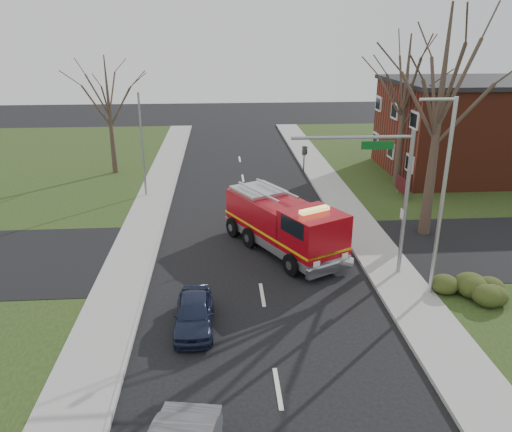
{
  "coord_description": "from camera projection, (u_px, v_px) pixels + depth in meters",
  "views": [
    {
      "loc": [
        -1.62,
        -18.87,
        10.75
      ],
      "look_at": [
        0.04,
        4.38,
        2.0
      ],
      "focal_mm": 35.0,
      "sensor_mm": 36.0,
      "label": 1
    }
  ],
  "objects": [
    {
      "name": "bare_tree_far",
      "position": [
        405.0,
        96.0,
        33.97
      ],
      "size": [
        5.25,
        5.25,
        10.5
      ],
      "color": "#31261D",
      "rests_on": "ground"
    },
    {
      "name": "ground",
      "position": [
        262.0,
        295.0,
        21.51
      ],
      "size": [
        120.0,
        120.0,
        0.0
      ],
      "primitive_type": "plane",
      "color": "black",
      "rests_on": "ground"
    },
    {
      "name": "traffic_signal_mast",
      "position": [
        380.0,
        178.0,
        21.6
      ],
      "size": [
        5.29,
        0.18,
        6.8
      ],
      "color": "gray",
      "rests_on": "ground"
    },
    {
      "name": "health_center_sign",
      "position": [
        402.0,
        185.0,
        33.57
      ],
      "size": [
        0.12,
        2.0,
        1.4
      ],
      "color": "#471014",
      "rests_on": "ground"
    },
    {
      "name": "bare_tree_near",
      "position": [
        441.0,
        100.0,
        25.14
      ],
      "size": [
        6.0,
        6.0,
        12.0
      ],
      "color": "#31261D",
      "rests_on": "ground"
    },
    {
      "name": "brick_building",
      "position": [
        489.0,
        128.0,
        38.3
      ],
      "size": [
        15.4,
        10.4,
        7.25
      ],
      "color": "maroon",
      "rests_on": "ground"
    },
    {
      "name": "sidewalk_right",
      "position": [
        403.0,
        288.0,
        21.89
      ],
      "size": [
        2.4,
        80.0,
        0.15
      ],
      "primitive_type": "cube",
      "color": "gray",
      "rests_on": "ground"
    },
    {
      "name": "sidewalk_left",
      "position": [
        116.0,
        299.0,
        21.07
      ],
      "size": [
        2.4,
        80.0,
        0.15
      ],
      "primitive_type": "cube",
      "color": "gray",
      "rests_on": "ground"
    },
    {
      "name": "streetlight_pole",
      "position": [
        442.0,
        195.0,
        19.92
      ],
      "size": [
        1.48,
        0.16,
        8.4
      ],
      "color": "#B7BABF",
      "rests_on": "ground"
    },
    {
      "name": "fire_engine",
      "position": [
        284.0,
        226.0,
        25.35
      ],
      "size": [
        5.78,
        7.88,
        3.04
      ],
      "rotation": [
        0.0,
        0.0,
        0.49
      ],
      "color": "#9A0710",
      "rests_on": "ground"
    },
    {
      "name": "bare_tree_left",
      "position": [
        109.0,
        103.0,
        37.56
      ],
      "size": [
        4.5,
        4.5,
        9.0
      ],
      "color": "#31261D",
      "rests_on": "ground"
    },
    {
      "name": "utility_pole_far",
      "position": [
        142.0,
        146.0,
        32.9
      ],
      "size": [
        0.14,
        0.14,
        7.0
      ],
      "primitive_type": "cylinder",
      "color": "gray",
      "rests_on": "ground"
    },
    {
      "name": "hedge_corner",
      "position": [
        477.0,
        287.0,
        20.97
      ],
      "size": [
        2.8,
        2.0,
        0.9
      ],
      "primitive_type": "ellipsoid",
      "color": "#2F3C15",
      "rests_on": "lawn_right"
    },
    {
      "name": "parked_car_maroon",
      "position": [
        194.0,
        313.0,
        18.97
      ],
      "size": [
        1.48,
        3.64,
        1.24
      ],
      "primitive_type": "imported",
      "rotation": [
        0.0,
        0.0,
        0.0
      ],
      "color": "#1A213A",
      "rests_on": "ground"
    }
  ]
}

